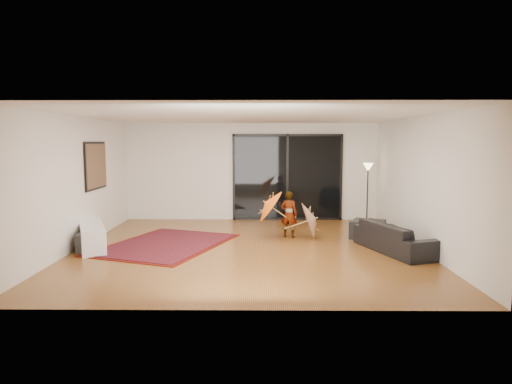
{
  "coord_description": "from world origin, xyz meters",
  "views": [
    {
      "loc": [
        0.25,
        -9.24,
        2.19
      ],
      "look_at": [
        0.15,
        0.6,
        1.1
      ],
      "focal_mm": 32.0,
      "sensor_mm": 36.0,
      "label": 1
    }
  ],
  "objects_px": {
    "ottoman": "(368,229)",
    "sofa": "(396,237)",
    "child": "(289,214)",
    "media_console": "(92,236)"
  },
  "relations": [
    {
      "from": "sofa",
      "to": "ottoman",
      "type": "distance_m",
      "value": 1.32
    },
    {
      "from": "media_console",
      "to": "sofa",
      "type": "distance_m",
      "value": 6.21
    },
    {
      "from": "child",
      "to": "media_console",
      "type": "bearing_deg",
      "value": 31.83
    },
    {
      "from": "sofa",
      "to": "ottoman",
      "type": "height_order",
      "value": "sofa"
    },
    {
      "from": "media_console",
      "to": "ottoman",
      "type": "distance_m",
      "value": 6.03
    },
    {
      "from": "sofa",
      "to": "media_console",
      "type": "bearing_deg",
      "value": 69.06
    },
    {
      "from": "media_console",
      "to": "sofa",
      "type": "height_order",
      "value": "sofa"
    },
    {
      "from": "child",
      "to": "ottoman",
      "type": "bearing_deg",
      "value": -164.57
    },
    {
      "from": "sofa",
      "to": "ottoman",
      "type": "bearing_deg",
      "value": -7.31
    },
    {
      "from": "ottoman",
      "to": "sofa",
      "type": "bearing_deg",
      "value": -78.93
    }
  ]
}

